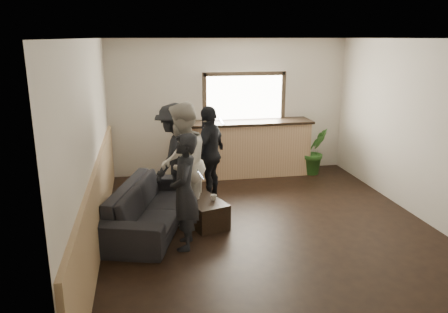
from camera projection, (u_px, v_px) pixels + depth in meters
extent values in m
cube|color=black|center=(268.00, 228.00, 6.68)|extent=(5.00, 6.00, 0.01)
cube|color=silver|center=(274.00, 38.00, 5.94)|extent=(5.00, 6.00, 0.01)
cube|color=beige|center=(230.00, 107.00, 9.15)|extent=(5.00, 0.01, 2.80)
cube|color=beige|center=(379.00, 222.00, 3.46)|extent=(5.00, 0.01, 2.80)
cube|color=beige|center=(92.00, 146.00, 5.86)|extent=(0.01, 6.00, 2.80)
cube|color=beige|center=(426.00, 132.00, 6.75)|extent=(0.01, 6.00, 2.80)
cube|color=tan|center=(99.00, 205.00, 6.09)|extent=(0.06, 5.90, 1.10)
cube|color=tan|center=(247.00, 149.00, 9.12)|extent=(2.60, 0.60, 1.10)
cube|color=black|center=(247.00, 122.00, 8.97)|extent=(2.70, 0.68, 0.05)
cube|color=white|center=(244.00, 97.00, 9.11)|extent=(1.60, 0.06, 0.90)
cube|color=#3F3326|center=(245.00, 74.00, 8.95)|extent=(1.72, 0.08, 0.08)
cube|color=#3F3326|center=(204.00, 99.00, 8.93)|extent=(0.08, 0.08, 1.06)
cube|color=#3F3326|center=(283.00, 97.00, 9.23)|extent=(0.08, 0.08, 1.06)
imported|color=black|center=(151.00, 206.00, 6.65)|extent=(1.53, 2.46, 0.67)
cube|color=black|center=(203.00, 211.00, 6.80)|extent=(0.75, 0.99, 0.39)
imported|color=silver|center=(197.00, 195.00, 6.82)|extent=(0.15, 0.15, 0.09)
imported|color=silver|center=(214.00, 198.00, 6.71)|extent=(0.12, 0.12, 0.09)
imported|color=#2D6623|center=(315.00, 151.00, 9.19)|extent=(0.61, 0.53, 0.99)
imported|color=black|center=(185.00, 192.00, 5.87)|extent=(0.47, 0.64, 1.61)
cube|color=black|center=(201.00, 174.00, 5.82)|extent=(0.10, 0.09, 0.12)
cube|color=silver|center=(201.00, 174.00, 5.81)|extent=(0.09, 0.08, 0.11)
imported|color=beige|center=(182.00, 164.00, 6.69)|extent=(0.91, 1.06, 1.88)
cube|color=black|center=(197.00, 165.00, 6.69)|extent=(0.11, 0.09, 0.12)
cube|color=silver|center=(197.00, 165.00, 6.68)|extent=(0.09, 0.08, 0.11)
imported|color=black|center=(175.00, 155.00, 7.39)|extent=(1.13, 1.32, 1.77)
cube|color=black|center=(187.00, 143.00, 7.26)|extent=(0.11, 0.11, 0.12)
cube|color=silver|center=(187.00, 143.00, 7.25)|extent=(0.10, 0.09, 0.11)
imported|color=black|center=(210.00, 153.00, 7.66)|extent=(0.89, 1.05, 1.69)
cube|color=black|center=(221.00, 121.00, 7.42)|extent=(0.12, 0.11, 0.12)
cube|color=silver|center=(221.00, 121.00, 7.41)|extent=(0.10, 0.10, 0.11)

